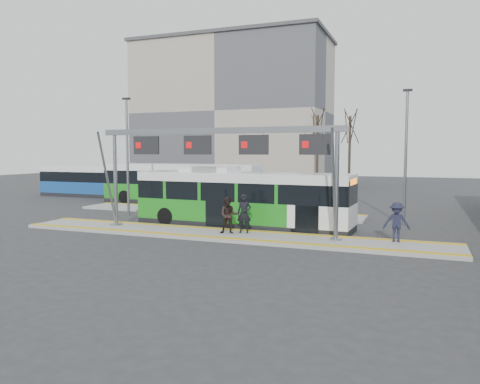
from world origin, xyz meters
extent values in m
plane|color=#2D2D30|center=(0.00, 0.00, 0.00)|extent=(120.00, 120.00, 0.00)
cube|color=gray|center=(0.00, 0.00, 0.07)|extent=(22.00, 3.00, 0.15)
cube|color=gray|center=(-4.00, 8.00, 0.07)|extent=(20.00, 3.00, 0.15)
cube|color=gold|center=(0.00, 1.15, 0.16)|extent=(22.00, 0.35, 0.02)
cube|color=gold|center=(0.00, -1.15, 0.16)|extent=(22.00, 0.35, 0.02)
cube|color=gold|center=(-4.00, 9.15, 0.16)|extent=(20.00, 0.35, 0.02)
cylinder|color=slate|center=(-6.50, 0.30, 2.67)|extent=(0.20, 0.20, 5.05)
cube|color=slate|center=(-6.50, 0.30, 0.18)|extent=(0.50, 0.50, 0.06)
cylinder|color=slate|center=(-6.50, -0.40, 2.67)|extent=(0.12, 1.46, 4.90)
cylinder|color=slate|center=(5.50, 0.30, 2.67)|extent=(0.20, 0.20, 5.05)
cube|color=slate|center=(5.50, 0.30, 0.18)|extent=(0.50, 0.50, 0.06)
cylinder|color=slate|center=(5.50, -0.40, 2.67)|extent=(0.12, 1.46, 4.90)
cube|color=slate|center=(-0.50, 0.30, 5.20)|extent=(13.00, 0.25, 0.30)
cube|color=black|center=(-4.50, 0.30, 4.50)|extent=(1.50, 0.12, 0.95)
cube|color=red|center=(-4.95, 0.23, 4.50)|extent=(0.32, 0.02, 0.32)
cube|color=black|center=(-1.50, 0.30, 4.50)|extent=(1.50, 0.12, 0.95)
cube|color=red|center=(-1.95, 0.23, 4.50)|extent=(0.32, 0.02, 0.32)
cube|color=black|center=(1.50, 0.30, 4.50)|extent=(1.50, 0.12, 0.95)
cube|color=red|center=(1.05, 0.23, 4.50)|extent=(0.32, 0.02, 0.32)
cube|color=black|center=(4.50, 0.30, 4.50)|extent=(1.50, 0.12, 0.95)
cube|color=red|center=(4.05, 0.23, 4.50)|extent=(0.32, 0.02, 0.32)
cube|color=#A59989|center=(-14.00, 36.00, 9.00)|extent=(24.00, 12.00, 18.00)
cube|color=#3F3F42|center=(-14.00, 36.00, 18.20)|extent=(24.50, 12.50, 0.40)
cube|color=black|center=(-0.11, 3.01, 0.18)|extent=(12.21, 3.13, 0.35)
cube|color=#1C7D1B|center=(-0.11, 3.01, 0.93)|extent=(12.21, 3.13, 1.16)
cube|color=black|center=(-0.11, 3.01, 2.02)|extent=(12.21, 3.05, 1.01)
cube|color=white|center=(-0.11, 3.01, 2.77)|extent=(12.21, 3.13, 0.50)
cube|color=orange|center=(5.92, 2.73, 2.67)|extent=(0.13, 1.80, 0.28)
cube|color=white|center=(-2.13, 3.10, 3.18)|extent=(3.11, 1.94, 0.30)
cylinder|color=black|center=(-4.40, 2.07, 0.50)|extent=(1.02, 0.35, 1.01)
cylinder|color=black|center=(-4.29, 4.34, 0.50)|extent=(1.02, 0.35, 1.01)
cylinder|color=black|center=(3.46, 1.70, 0.50)|extent=(1.02, 0.35, 1.01)
cylinder|color=black|center=(3.57, 3.97, 0.50)|extent=(1.02, 0.35, 1.01)
cube|color=black|center=(-8.71, 11.86, 0.19)|extent=(12.76, 2.95, 0.37)
cube|color=#1C7D1B|center=(-8.71, 11.86, 0.98)|extent=(12.76, 2.95, 1.22)
cube|color=black|center=(-8.71, 11.86, 2.12)|extent=(12.76, 2.86, 1.06)
cube|color=white|center=(-8.71, 11.86, 2.91)|extent=(12.76, 2.95, 0.53)
cylinder|color=black|center=(-13.14, 10.58, 0.53)|extent=(1.07, 0.34, 1.06)
cylinder|color=black|center=(-13.19, 12.98, 0.53)|extent=(1.07, 0.34, 1.06)
cylinder|color=black|center=(-4.88, 10.74, 0.53)|extent=(1.07, 0.34, 1.06)
cylinder|color=black|center=(-4.92, 13.14, 0.53)|extent=(1.07, 0.34, 1.06)
cube|color=black|center=(-19.17, 14.29, 0.16)|extent=(10.60, 2.42, 0.32)
cube|color=navy|center=(-19.17, 14.29, 0.85)|extent=(10.60, 2.42, 1.06)
cube|color=black|center=(-19.17, 14.29, 1.84)|extent=(10.60, 2.35, 0.92)
cube|color=white|center=(-19.17, 14.29, 2.53)|extent=(10.60, 2.42, 0.46)
cylinder|color=black|center=(-22.88, 13.29, 0.46)|extent=(0.92, 0.28, 0.92)
cylinder|color=black|center=(-22.86, 15.34, 0.46)|extent=(0.92, 0.28, 0.92)
cylinder|color=black|center=(-16.00, 13.24, 0.46)|extent=(0.92, 0.28, 0.92)
cylinder|color=black|center=(-15.98, 15.29, 0.46)|extent=(0.92, 0.28, 0.92)
imported|color=black|center=(0.95, 0.48, 1.11)|extent=(0.79, 0.61, 1.93)
imported|color=black|center=(0.30, 0.04, 1.05)|extent=(1.04, 0.91, 1.81)
imported|color=#1C1E33|center=(8.10, 0.79, 1.04)|extent=(1.19, 0.72, 1.78)
cylinder|color=#382B21|center=(-1.58, 29.65, 4.04)|extent=(0.28, 0.28, 8.07)
cylinder|color=#382B21|center=(1.87, 29.70, 3.94)|extent=(0.28, 0.28, 7.89)
cylinder|color=#382B21|center=(-20.28, 31.79, 3.60)|extent=(0.28, 0.28, 7.21)
cylinder|color=slate|center=(-8.71, 4.66, 3.77)|extent=(0.16, 0.16, 7.55)
cube|color=black|center=(-8.71, 4.66, 7.55)|extent=(0.50, 0.25, 0.12)
cylinder|color=slate|center=(8.21, 6.90, 3.78)|extent=(0.16, 0.16, 7.57)
cube|color=black|center=(8.21, 6.90, 7.57)|extent=(0.50, 0.25, 0.12)
camera|label=1|loc=(9.07, -20.96, 4.19)|focal=35.00mm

